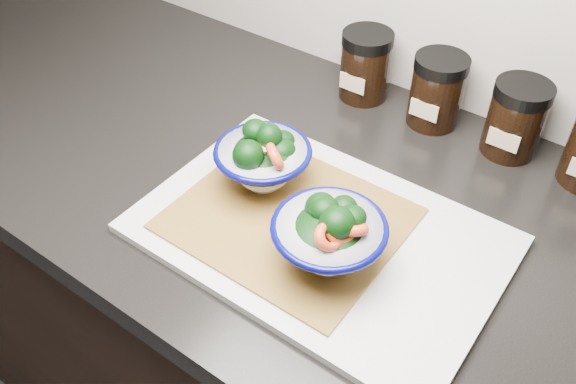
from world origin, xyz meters
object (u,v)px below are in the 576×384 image
Objects in this scene: spice_jar_a at (365,65)px; spice_jar_c at (516,119)px; cutting_board at (319,234)px; bowl_right at (330,236)px; spice_jar_b at (437,91)px; bowl_left at (263,159)px.

spice_jar_a and spice_jar_c have the same top height.
spice_jar_c is (0.13, 0.31, 0.05)m from cutting_board.
bowl_right is at bearing -65.53° from spice_jar_a.
bowl_right reaches higher than cutting_board.
cutting_board is 0.32m from spice_jar_b.
bowl_right is 1.21× the size of spice_jar_c.
spice_jar_c is at bearing 75.66° from bowl_right.
bowl_right reaches higher than spice_jar_a.
spice_jar_a is (-0.01, 0.28, -0.00)m from bowl_left.
cutting_board is 3.98× the size of spice_jar_c.
spice_jar_b is 0.12m from spice_jar_c.
bowl_right is 1.21× the size of spice_jar_b.
bowl_right reaches higher than spice_jar_c.
bowl_left is 1.16× the size of spice_jar_c.
cutting_board is 3.98× the size of spice_jar_b.
spice_jar_a is (-0.16, 0.35, -0.00)m from bowl_right.
spice_jar_c is (0.09, 0.35, -0.00)m from bowl_right.
bowl_right is 0.35m from spice_jar_b.
bowl_left is at bearing 165.93° from cutting_board.
cutting_board is at bearing -68.71° from spice_jar_a.
bowl_right is 0.36m from spice_jar_c.
cutting_board is at bearing -14.07° from bowl_left.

